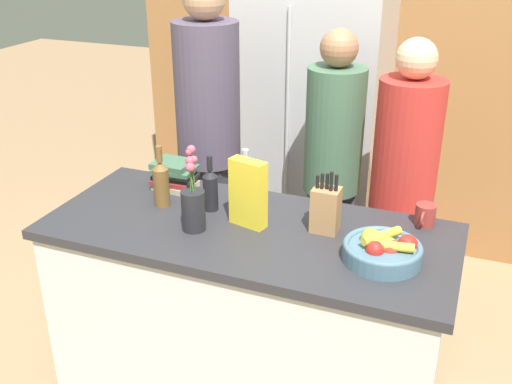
# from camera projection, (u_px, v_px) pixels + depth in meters

# --- Properties ---
(kitchen_island) EXTENTS (1.69, 0.73, 0.89)m
(kitchen_island) POSITION_uv_depth(u_px,v_px,m) (248.00, 316.00, 2.65)
(kitchen_island) COLOR silver
(kitchen_island) RESTS_ON ground_plane
(back_wall_wood) EXTENTS (2.89, 0.12, 2.60)m
(back_wall_wood) POSITION_uv_depth(u_px,v_px,m) (353.00, 48.00, 3.77)
(back_wall_wood) COLOR #9E6B3D
(back_wall_wood) RESTS_ON ground_plane
(refrigerator) EXTENTS (0.84, 0.62, 1.97)m
(refrigerator) POSITION_uv_depth(u_px,v_px,m) (314.00, 109.00, 3.64)
(refrigerator) COLOR #B7B7BC
(refrigerator) RESTS_ON ground_plane
(fruit_bowl) EXTENTS (0.29, 0.29, 0.11)m
(fruit_bowl) POSITION_uv_depth(u_px,v_px,m) (383.00, 250.00, 2.20)
(fruit_bowl) COLOR slate
(fruit_bowl) RESTS_ON kitchen_island
(knife_block) EXTENTS (0.11, 0.09, 0.27)m
(knife_block) POSITION_uv_depth(u_px,v_px,m) (326.00, 209.00, 2.39)
(knife_block) COLOR #A87A4C
(knife_block) RESTS_ON kitchen_island
(flower_vase) EXTENTS (0.10, 0.10, 0.36)m
(flower_vase) POSITION_uv_depth(u_px,v_px,m) (193.00, 204.00, 2.40)
(flower_vase) COLOR #232328
(flower_vase) RESTS_ON kitchen_island
(cereal_box) EXTENTS (0.17, 0.10, 0.29)m
(cereal_box) POSITION_uv_depth(u_px,v_px,m) (248.00, 193.00, 2.42)
(cereal_box) COLOR yellow
(cereal_box) RESTS_ON kitchen_island
(coffee_mug) EXTENTS (0.08, 0.12, 0.09)m
(coffee_mug) POSITION_uv_depth(u_px,v_px,m) (425.00, 215.00, 2.46)
(coffee_mug) COLOR #99332D
(coffee_mug) RESTS_ON kitchen_island
(book_stack) EXTENTS (0.21, 0.16, 0.13)m
(book_stack) POSITION_uv_depth(u_px,v_px,m) (175.00, 175.00, 2.79)
(book_stack) COLOR #B7A88E
(book_stack) RESTS_ON kitchen_island
(bottle_oil) EXTENTS (0.07, 0.07, 0.28)m
(bottle_oil) POSITION_uv_depth(u_px,v_px,m) (161.00, 182.00, 2.60)
(bottle_oil) COLOR brown
(bottle_oil) RESTS_ON kitchen_island
(bottle_vinegar) EXTENTS (0.08, 0.08, 0.25)m
(bottle_vinegar) POSITION_uv_depth(u_px,v_px,m) (246.00, 182.00, 2.63)
(bottle_vinegar) COLOR #B2BCC1
(bottle_vinegar) RESTS_ON kitchen_island
(bottle_wine) EXTENTS (0.07, 0.07, 0.25)m
(bottle_wine) POSITION_uv_depth(u_px,v_px,m) (210.00, 189.00, 2.57)
(bottle_wine) COLOR black
(bottle_wine) RESTS_ON kitchen_island
(person_at_sink) EXTENTS (0.33, 0.33, 1.80)m
(person_at_sink) POSITION_uv_depth(u_px,v_px,m) (209.00, 133.00, 3.13)
(person_at_sink) COLOR #383842
(person_at_sink) RESTS_ON ground_plane
(person_in_blue) EXTENTS (0.29, 0.29, 1.58)m
(person_in_blue) POSITION_uv_depth(u_px,v_px,m) (332.00, 165.00, 3.06)
(person_in_blue) COLOR #383842
(person_in_blue) RESTS_ON ground_plane
(person_in_red_tee) EXTENTS (0.31, 0.31, 1.58)m
(person_in_red_tee) POSITION_uv_depth(u_px,v_px,m) (403.00, 184.00, 2.85)
(person_in_red_tee) COLOR #383842
(person_in_red_tee) RESTS_ON ground_plane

